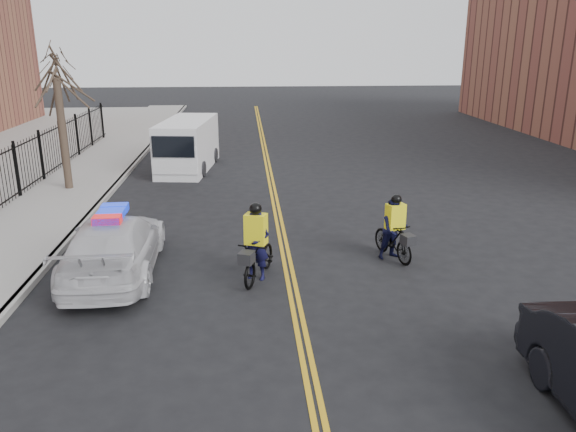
% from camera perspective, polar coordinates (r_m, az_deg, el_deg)
% --- Properties ---
extents(ground, '(120.00, 120.00, 0.00)m').
position_cam_1_polar(ground, '(12.20, 0.78, -8.91)').
color(ground, black).
rests_on(ground, ground).
extents(center_line_left, '(0.10, 60.00, 0.01)m').
position_cam_1_polar(center_line_left, '(19.67, -1.55, 1.45)').
color(center_line_left, gold).
rests_on(center_line_left, ground).
extents(center_line_right, '(0.10, 60.00, 0.01)m').
position_cam_1_polar(center_line_right, '(19.67, -1.08, 1.46)').
color(center_line_right, gold).
rests_on(center_line_right, ground).
extents(sidewalk, '(3.00, 60.00, 0.15)m').
position_cam_1_polar(sidewalk, '(20.67, -22.56, 1.09)').
color(sidewalk, gray).
rests_on(sidewalk, ground).
extents(curb, '(0.20, 60.00, 0.15)m').
position_cam_1_polar(curb, '(20.25, -18.53, 1.21)').
color(curb, gray).
rests_on(curb, ground).
extents(iron_fence, '(0.12, 28.00, 2.00)m').
position_cam_1_polar(iron_fence, '(20.98, -26.75, 3.40)').
color(iron_fence, black).
rests_on(iron_fence, ground).
extents(street_tree, '(3.20, 3.20, 4.80)m').
position_cam_1_polar(street_tree, '(21.98, -22.30, 11.25)').
color(street_tree, '#3B2C23').
rests_on(street_tree, sidewalk).
extents(police_cruiser, '(2.18, 5.02, 1.60)m').
position_cam_1_polar(police_cruiser, '(14.06, -17.25, -2.86)').
color(police_cruiser, silver).
rests_on(police_cruiser, ground).
extents(cargo_van, '(2.46, 5.29, 2.14)m').
position_cam_1_polar(cargo_van, '(24.89, -10.22, 7.03)').
color(cargo_van, white).
rests_on(cargo_van, ground).
extents(cyclist_near, '(1.28, 2.01, 1.87)m').
position_cam_1_polar(cyclist_near, '(13.20, -3.25, -3.74)').
color(cyclist_near, black).
rests_on(cyclist_near, ground).
extents(cyclist_far, '(1.00, 1.76, 1.72)m').
position_cam_1_polar(cyclist_far, '(14.63, 10.76, -1.77)').
color(cyclist_far, black).
rests_on(cyclist_far, ground).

